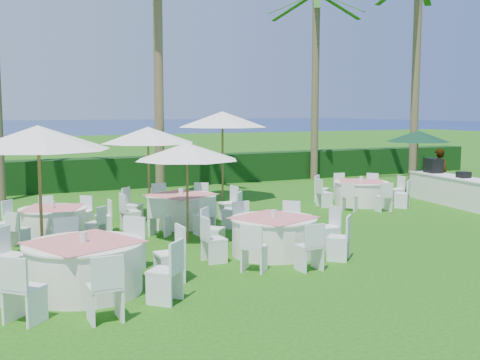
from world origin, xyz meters
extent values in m
plane|color=#1D520E|center=(0.00, 0.00, 0.00)|extent=(120.00, 120.00, 0.00)
cube|color=black|center=(0.00, 12.00, 0.60)|extent=(34.00, 1.00, 1.20)
cylinder|color=white|center=(-4.06, -1.04, 0.42)|extent=(1.91, 1.91, 0.83)
cylinder|color=white|center=(-4.06, -1.04, 0.84)|extent=(1.99, 1.99, 0.03)
cube|color=#E17070|center=(-4.06, -1.04, 0.87)|extent=(2.02, 2.02, 0.01)
cylinder|color=silver|center=(-4.06, -1.04, 0.95)|extent=(0.13, 0.13, 0.18)
cube|color=white|center=(-2.57, -1.03, 0.50)|extent=(0.47, 0.47, 1.00)
cube|color=white|center=(-3.01, 0.02, 0.50)|extent=(0.66, 0.66, 1.00)
cube|color=white|center=(-4.07, 0.46, 0.50)|extent=(0.47, 0.47, 1.00)
cube|color=white|center=(-5.12, 0.01, 0.50)|extent=(0.66, 0.66, 1.00)
cube|color=white|center=(-5.11, -2.10, 0.50)|extent=(0.66, 0.66, 1.00)
cube|color=white|center=(-4.05, -2.53, 0.50)|extent=(0.47, 0.47, 1.00)
cube|color=white|center=(-3.00, -2.09, 0.50)|extent=(0.66, 0.66, 1.00)
cylinder|color=white|center=(0.07, -0.05, 0.38)|extent=(1.76, 1.76, 0.76)
cylinder|color=white|center=(0.07, -0.05, 0.77)|extent=(1.83, 1.83, 0.03)
cube|color=#E17070|center=(0.07, -0.05, 0.80)|extent=(1.87, 1.87, 0.01)
cylinder|color=silver|center=(0.07, -0.05, 0.88)|extent=(0.12, 0.12, 0.16)
cube|color=white|center=(1.44, -0.02, 0.46)|extent=(0.44, 0.44, 0.92)
cube|color=white|center=(1.02, 0.94, 0.46)|extent=(0.60, 0.60, 0.92)
cube|color=white|center=(0.04, 1.32, 0.46)|extent=(0.44, 0.44, 0.92)
cube|color=white|center=(-0.92, 0.90, 0.46)|extent=(0.60, 0.60, 0.92)
cube|color=white|center=(-1.30, -0.08, 0.46)|extent=(0.44, 0.44, 0.92)
cube|color=white|center=(-0.88, -1.04, 0.46)|extent=(0.60, 0.60, 0.92)
cube|color=white|center=(0.10, -1.42, 0.46)|extent=(0.44, 0.44, 0.92)
cube|color=white|center=(1.06, -1.00, 0.46)|extent=(0.60, 0.60, 0.92)
cylinder|color=white|center=(-3.88, 3.82, 0.33)|extent=(1.54, 1.54, 0.67)
cylinder|color=white|center=(-3.88, 3.82, 0.68)|extent=(1.61, 1.61, 0.03)
cube|color=#E17070|center=(-3.88, 3.82, 0.70)|extent=(1.64, 1.64, 0.01)
cylinder|color=silver|center=(-3.88, 3.82, 0.79)|extent=(0.11, 0.11, 0.14)
cube|color=white|center=(-3.02, 4.66, 0.40)|extent=(0.53, 0.53, 0.80)
cube|color=white|center=(-3.87, 5.02, 0.40)|extent=(0.38, 0.38, 0.80)
cube|color=white|center=(-4.72, 4.68, 0.40)|extent=(0.53, 0.53, 0.80)
cube|color=white|center=(-4.75, 2.98, 0.40)|extent=(0.53, 0.53, 0.80)
cube|color=white|center=(-3.90, 2.61, 0.40)|extent=(0.38, 0.38, 0.80)
cube|color=white|center=(-3.04, 2.95, 0.40)|extent=(0.53, 0.53, 0.80)
cube|color=white|center=(-2.68, 3.80, 0.40)|extent=(0.38, 0.38, 0.80)
cylinder|color=white|center=(-0.59, 3.88, 0.39)|extent=(1.80, 1.80, 0.78)
cylinder|color=white|center=(-0.59, 3.88, 0.79)|extent=(1.87, 1.87, 0.03)
cube|color=#E17070|center=(-0.59, 3.88, 0.82)|extent=(1.95, 1.95, 0.01)
cylinder|color=silver|center=(-0.59, 3.88, 0.90)|extent=(0.12, 0.12, 0.17)
cube|color=white|center=(0.81, 3.98, 0.47)|extent=(0.47, 0.47, 0.94)
cube|color=white|center=(0.33, 4.94, 0.47)|extent=(0.62, 0.62, 0.94)
cube|color=white|center=(-0.69, 5.28, 0.47)|extent=(0.47, 0.47, 0.94)
cube|color=white|center=(-1.65, 4.81, 0.47)|extent=(0.62, 0.62, 0.94)
cube|color=white|center=(-1.99, 3.79, 0.47)|extent=(0.47, 0.47, 0.94)
cube|color=white|center=(-1.52, 2.82, 0.47)|extent=(0.62, 0.62, 0.94)
cube|color=white|center=(-0.50, 2.48, 0.47)|extent=(0.47, 0.47, 0.94)
cube|color=white|center=(0.47, 2.96, 0.47)|extent=(0.62, 0.62, 0.94)
cylinder|color=white|center=(5.79, 4.63, 0.36)|extent=(1.67, 1.67, 0.73)
cylinder|color=white|center=(5.79, 4.63, 0.74)|extent=(1.74, 1.74, 0.03)
cube|color=#E17070|center=(5.79, 4.63, 0.76)|extent=(1.84, 1.84, 0.01)
cylinder|color=silver|center=(5.79, 4.63, 0.85)|extent=(0.12, 0.12, 0.15)
cube|color=white|center=(6.81, 5.45, 0.44)|extent=(0.57, 0.57, 0.87)
cube|color=white|center=(5.94, 5.93, 0.44)|extent=(0.45, 0.45, 0.87)
cube|color=white|center=(4.97, 5.65, 0.44)|extent=(0.57, 0.57, 0.87)
cube|color=white|center=(4.49, 4.78, 0.44)|extent=(0.45, 0.45, 0.87)
cube|color=white|center=(4.77, 3.82, 0.44)|extent=(0.57, 0.57, 0.87)
cube|color=white|center=(5.64, 3.33, 0.44)|extent=(0.45, 0.45, 0.87)
cube|color=white|center=(6.61, 3.61, 0.44)|extent=(0.57, 0.57, 0.87)
cube|color=white|center=(7.09, 4.49, 0.44)|extent=(0.45, 0.45, 0.87)
cylinder|color=brown|center=(-4.46, 1.19, 1.32)|extent=(0.06, 0.06, 2.65)
cone|color=white|center=(-4.46, 1.19, 2.52)|extent=(2.80, 2.80, 0.48)
sphere|color=brown|center=(-4.46, 1.19, 2.68)|extent=(0.11, 0.11, 0.11)
cylinder|color=brown|center=(-1.12, 1.97, 1.11)|extent=(0.05, 0.05, 2.21)
cone|color=white|center=(-1.12, 1.97, 2.10)|extent=(2.44, 2.44, 0.40)
sphere|color=brown|center=(-1.12, 1.97, 2.24)|extent=(0.09, 0.09, 0.09)
cylinder|color=brown|center=(-1.15, 4.95, 1.24)|extent=(0.06, 0.06, 2.48)
cone|color=white|center=(-1.15, 4.95, 2.36)|extent=(2.61, 2.61, 0.45)
sphere|color=brown|center=(-1.15, 4.95, 2.51)|extent=(0.10, 0.10, 0.10)
cylinder|color=brown|center=(2.13, 7.38, 1.44)|extent=(0.07, 0.07, 2.87)
cone|color=white|center=(2.13, 7.38, 2.73)|extent=(3.07, 3.07, 0.52)
sphere|color=brown|center=(2.13, 7.38, 2.91)|extent=(0.11, 0.11, 0.11)
cylinder|color=brown|center=(8.93, 5.61, 1.11)|extent=(0.05, 0.05, 2.22)
cone|color=#0D311C|center=(8.93, 5.61, 2.11)|extent=(2.24, 2.24, 0.40)
sphere|color=brown|center=(8.93, 5.61, 2.24)|extent=(0.09, 0.09, 0.09)
cube|color=white|center=(8.50, 3.33, 0.44)|extent=(1.30, 3.98, 0.88)
cube|color=white|center=(8.50, 3.33, 0.90)|extent=(1.35, 4.04, 0.04)
cube|color=black|center=(8.65, 4.49, 1.16)|extent=(0.51, 0.59, 0.49)
cube|color=black|center=(8.45, 2.94, 1.02)|extent=(0.38, 0.38, 0.20)
imported|color=gray|center=(8.95, 4.57, 0.87)|extent=(0.74, 0.63, 1.73)
cylinder|color=brown|center=(0.38, 8.74, 5.13)|extent=(0.32, 0.32, 10.26)
cylinder|color=brown|center=(8.21, 11.30, 3.98)|extent=(0.32, 0.32, 7.95)
cube|color=#205515|center=(9.30, 11.27, 7.47)|extent=(2.21, 0.33, 1.00)
cube|color=#205515|center=(8.78, 12.24, 7.47)|extent=(1.39, 2.03, 1.00)
cube|color=#205515|center=(7.68, 12.26, 7.47)|extent=(1.30, 2.07, 1.00)
cube|color=#205515|center=(7.11, 11.33, 7.47)|extent=(2.21, 0.33, 1.00)
cube|color=#205515|center=(7.64, 10.36, 7.47)|extent=(1.39, 2.03, 1.00)
cube|color=#205515|center=(8.73, 10.34, 7.47)|extent=(1.30, 2.07, 1.00)
cylinder|color=brown|center=(10.70, 7.85, 4.19)|extent=(0.32, 0.32, 8.39)
camera|label=1|loc=(-5.87, -11.02, 3.07)|focal=45.00mm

